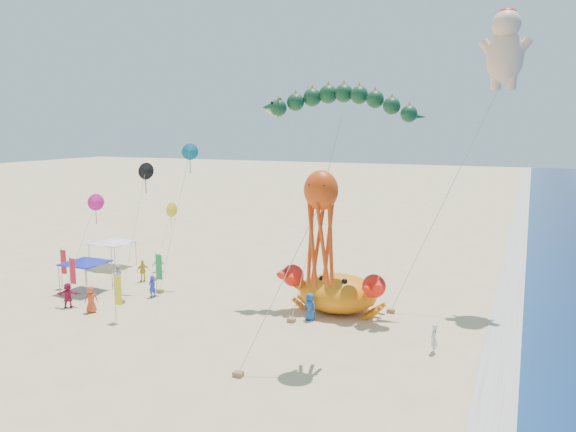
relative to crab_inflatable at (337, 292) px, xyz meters
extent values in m
plane|color=#D1B784|center=(-1.35, -2.68, -1.41)|extent=(320.00, 320.00, 0.00)
plane|color=silver|center=(10.65, -2.68, -1.40)|extent=(320.00, 320.00, 0.00)
ellipsoid|color=orange|center=(0.00, 0.11, -0.12)|extent=(5.63, 4.75, 2.57)
sphere|color=red|center=(-2.88, -0.97, 1.02)|extent=(1.53, 1.53, 1.53)
sphere|color=black|center=(-0.81, -0.79, 1.02)|extent=(0.40, 0.40, 0.40)
sphere|color=red|center=(2.88, -0.97, 1.02)|extent=(1.53, 1.53, 1.53)
sphere|color=black|center=(0.81, -0.79, 1.02)|extent=(0.40, 0.40, 0.40)
cone|color=#0E351D|center=(-5.34, 1.55, 12.44)|extent=(1.48, 1.09, 1.21)
cylinder|color=#B2B2B2|center=(-1.21, -0.80, 5.29)|extent=(1.73, 4.75, 13.11)
cube|color=olive|center=(-2.05, -3.15, -1.28)|extent=(0.50, 0.35, 0.25)
ellipsoid|color=#FFC69B|center=(9.47, 6.04, 15.65)|extent=(2.40, 1.97, 3.52)
sphere|color=#FFC69B|center=(9.47, 5.83, 17.71)|extent=(1.84, 1.84, 1.84)
ellipsoid|color=red|center=(9.47, 5.93, 18.36)|extent=(1.19, 1.19, 0.83)
cylinder|color=#B2B2B2|center=(6.44, 3.63, 6.49)|extent=(6.11, 4.87, 15.52)
cube|color=olive|center=(3.41, 1.22, -1.28)|extent=(0.50, 0.35, 0.25)
ellipsoid|color=#D93F0B|center=(1.78, -8.32, 7.84)|extent=(1.79, 1.61, 2.06)
cylinder|color=#B2B2B2|center=(0.20, -9.95, 2.99)|extent=(3.21, 3.30, 8.52)
cube|color=olive|center=(-1.38, -11.57, -1.28)|extent=(0.50, 0.35, 0.25)
cylinder|color=gray|center=(-20.52, -4.36, -0.31)|extent=(0.06, 0.06, 2.20)
cylinder|color=gray|center=(-17.83, -4.36, -0.31)|extent=(0.06, 0.06, 2.20)
cylinder|color=gray|center=(-20.52, -1.67, -0.31)|extent=(0.06, 0.06, 2.20)
cylinder|color=gray|center=(-17.83, -1.67, -0.31)|extent=(0.06, 0.06, 2.20)
cube|color=#121BA2|center=(-19.17, -3.01, 0.83)|extent=(2.93, 2.93, 0.08)
cone|color=#121BA2|center=(-19.17, -3.01, 1.07)|extent=(3.22, 3.22, 0.45)
cylinder|color=gray|center=(-23.83, 2.37, -0.31)|extent=(0.06, 0.06, 2.20)
cylinder|color=gray|center=(-20.99, 2.37, -0.31)|extent=(0.06, 0.06, 2.20)
cylinder|color=gray|center=(-23.83, 5.21, -0.31)|extent=(0.06, 0.06, 2.20)
cylinder|color=gray|center=(-20.99, 5.21, -0.31)|extent=(0.06, 0.06, 2.20)
cube|color=white|center=(-22.41, 3.79, 0.83)|extent=(3.08, 3.08, 0.08)
cone|color=white|center=(-22.41, 3.79, 1.07)|extent=(3.39, 3.39, 0.45)
cylinder|color=gray|center=(-12.52, -7.53, 0.19)|extent=(0.05, 0.05, 3.20)
cube|color=yellow|center=(-12.24, -7.53, 0.69)|extent=(0.50, 0.04, 1.90)
cylinder|color=gray|center=(-18.84, -4.92, 0.19)|extent=(0.05, 0.05, 3.20)
cube|color=red|center=(-18.56, -4.92, 0.69)|extent=(0.50, 0.04, 1.90)
cylinder|color=gray|center=(-21.60, -3.03, 0.19)|extent=(0.05, 0.05, 3.20)
cube|color=red|center=(-21.32, -3.03, 0.69)|extent=(0.50, 0.04, 1.90)
cylinder|color=gray|center=(-13.79, -1.46, 0.19)|extent=(0.05, 0.05, 3.20)
cube|color=green|center=(-13.51, -1.46, 0.69)|extent=(0.50, 0.04, 1.90)
imported|color=#277541|center=(-17.74, 4.08, -0.61)|extent=(1.04, 1.19, 1.60)
imported|color=#D44821|center=(-15.26, -6.76, -0.49)|extent=(1.06, 1.02, 1.84)
imported|color=#AD1B45|center=(-17.51, -6.54, -0.52)|extent=(1.71, 1.16, 1.77)
imported|color=yellow|center=(-16.96, 0.99, -0.51)|extent=(0.95, 1.11, 1.78)
imported|color=silver|center=(7.16, -4.66, -0.56)|extent=(0.51, 0.68, 1.70)
imported|color=#1C51A6|center=(-1.10, -2.31, -0.50)|extent=(1.00, 0.77, 1.81)
imported|color=#2138C3|center=(-13.58, -2.30, -0.57)|extent=(0.53, 0.69, 1.68)
imported|color=white|center=(-18.20, -0.55, -0.59)|extent=(0.80, 0.62, 1.63)
cone|color=yellow|center=(-17.24, 5.48, 3.89)|extent=(1.30, 0.51, 1.32)
cylinder|color=#B2B2B2|center=(-16.99, 3.98, 1.27)|extent=(0.55, 3.04, 5.07)
cube|color=olive|center=(-16.74, 2.48, -1.28)|extent=(0.50, 0.35, 0.25)
cone|color=black|center=(-15.25, -0.41, 7.77)|extent=(1.30, 0.51, 1.32)
cylinder|color=#B2B2B2|center=(-15.00, -1.91, 3.21)|extent=(0.55, 3.04, 8.94)
cube|color=olive|center=(-14.75, -3.41, -1.28)|extent=(0.50, 0.35, 0.25)
cone|color=#0B5F81|center=(-12.82, 2.01, 9.18)|extent=(1.30, 0.51, 1.32)
cylinder|color=#B2B2B2|center=(-12.57, 0.51, 3.91)|extent=(0.55, 3.04, 10.35)
cube|color=olive|center=(-12.32, -0.99, -1.28)|extent=(0.50, 0.35, 0.25)
cone|color=#E41984|center=(-18.97, -1.81, 5.36)|extent=(1.30, 0.51, 1.32)
cylinder|color=#B2B2B2|center=(-18.72, -3.31, 2.00)|extent=(0.55, 3.04, 6.53)
cube|color=olive|center=(-18.47, -4.81, -1.28)|extent=(0.50, 0.35, 0.25)
camera|label=1|loc=(11.52, -35.02, 10.99)|focal=35.00mm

